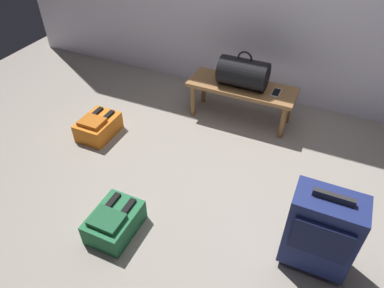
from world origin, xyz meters
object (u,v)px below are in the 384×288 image
Objects in this scene: bench at (242,91)px; cell_phone at (276,93)px; backpack_green at (114,222)px; duffel_bag_black at (243,73)px; suitcase_upright_navy at (321,231)px; backpack_orange at (98,126)px.

cell_phone is at bearing 0.39° from bench.
cell_phone is 1.79m from backpack_green.
bench is 2.63× the size of backpack_green.
duffel_bag_black is at bearing -179.62° from cell_phone.
suitcase_upright_navy is 1.67× the size of backpack_green.
bench is 2.27× the size of duffel_bag_black.
suitcase_upright_navy is 1.67× the size of backpack_orange.
backpack_green is at bearing -166.38° from suitcase_upright_navy.
suitcase_upright_navy is at bearing -55.29° from bench.
bench is 2.63× the size of backpack_orange.
bench is at bearing 35.88° from backpack_orange.
cell_phone is (0.32, 0.00, -0.13)m from duffel_bag_black.
duffel_bag_black reaches higher than backpack_green.
backpack_green is at bearing -48.42° from backpack_orange.
duffel_bag_black is 1.63m from suitcase_upright_navy.
suitcase_upright_navy reaches higher than backpack_orange.
duffel_bag_black is 1.16× the size of backpack_orange.
backpack_green is 1.00× the size of backpack_orange.
backpack_orange is at bearing -150.64° from cell_phone.
duffel_bag_black is 1.72m from backpack_green.
suitcase_upright_navy is at bearing -14.87° from backpack_orange.
duffel_bag_black reaches higher than backpack_orange.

